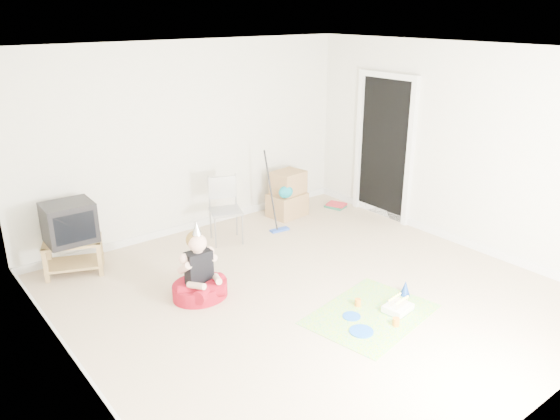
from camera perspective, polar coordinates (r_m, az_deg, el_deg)
ground at (r=6.12m, az=3.08°, el=-8.75°), size 5.00×5.00×0.00m
doorway_recess at (r=8.20m, az=10.86°, el=6.25°), size 0.02×0.90×2.05m
tv_stand at (r=6.92m, az=-20.76°, el=-4.28°), size 0.76×0.63×0.41m
crt_tv at (r=6.77m, az=-21.18°, el=-1.21°), size 0.56×0.47×0.47m
folding_chair at (r=7.29m, az=-5.69°, el=-0.12°), size 0.51×0.50×0.89m
cardboard_boxes at (r=8.22m, az=0.79°, el=1.58°), size 0.59×0.49×0.68m
floor_mop at (r=7.66m, az=-0.05°, el=-0.37°), size 0.29×0.37×1.11m
book_pile at (r=8.71m, az=5.87°, el=0.50°), size 0.31×0.35×0.06m
seated_woman at (r=6.03m, az=-8.39°, el=-7.33°), size 0.63×0.63×0.89m
party_mat at (r=5.82m, az=9.46°, el=-10.69°), size 1.45×1.16×0.01m
birthday_cake at (r=5.89m, az=12.20°, el=-10.03°), size 0.31×0.26×0.14m
blue_plate_near at (r=5.74m, az=7.49°, el=-10.95°), size 0.26×0.26×0.01m
blue_plate_far at (r=5.51m, az=8.50°, el=-12.42°), size 0.27×0.27×0.01m
orange_cup_near at (r=5.92m, az=8.13°, el=-9.54°), size 0.09×0.09×0.08m
orange_cup_far at (r=5.65m, az=12.02°, el=-11.37°), size 0.08×0.08×0.08m
blue_party_hat at (r=6.20m, az=12.96°, el=-7.95°), size 0.15×0.15×0.17m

